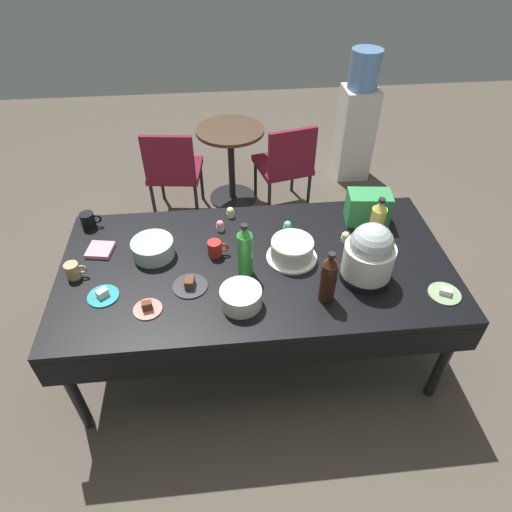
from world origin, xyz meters
TOP-DOWN VIEW (x-y plane):
  - ground at (0.00, 0.00)m, footprint 9.00×9.00m
  - potluck_table at (0.00, 0.00)m, footprint 2.20×1.10m
  - frosted_layer_cake at (0.21, 0.02)m, footprint 0.29×0.29m
  - slow_cooker at (0.58, -0.17)m, footprint 0.28×0.28m
  - glass_salad_bowl at (-0.58, 0.13)m, footprint 0.24×0.24m
  - ceramic_snack_bowl at (-0.11, -0.30)m, footprint 0.21×0.21m
  - dessert_plate_teal at (-0.82, -0.18)m, footprint 0.16×0.16m
  - dessert_plate_charcoal at (-0.37, -0.15)m, footprint 0.19×0.19m
  - dessert_plate_coral at (-0.58, -0.30)m, footprint 0.15×0.15m
  - dessert_plate_sage at (0.96, -0.34)m, footprint 0.17×0.17m
  - cupcake_rose at (0.22, 0.27)m, footprint 0.05×0.05m
  - cupcake_mint at (-0.19, 0.32)m, footprint 0.05×0.05m
  - cupcake_cocoa at (-0.12, 0.45)m, footprint 0.05×0.05m
  - cupcake_lemon at (0.55, 0.14)m, footprint 0.05×0.05m
  - soda_bottle_ginger_ale at (0.69, 0.07)m, footprint 0.08×0.08m
  - soda_bottle_lime_soda at (-0.07, -0.07)m, footprint 0.08×0.08m
  - soda_bottle_cola at (0.33, -0.31)m, footprint 0.08×0.08m
  - coffee_mug_black at (-1.00, 0.44)m, footprint 0.13×0.09m
  - coffee_mug_tan at (-0.99, -0.01)m, footprint 0.12×0.08m
  - coffee_mug_red at (-0.23, 0.09)m, footprint 0.12×0.08m
  - soda_carton at (0.73, 0.33)m, footprint 0.28×0.19m
  - paper_napkin_stack at (-0.89, 0.19)m, footprint 0.16×0.16m
  - maroon_chair_left at (-0.56, 1.55)m, footprint 0.49×0.49m
  - maroon_chair_right at (0.42, 1.55)m, footprint 0.53×0.53m
  - round_cafe_table at (-0.05, 1.77)m, footprint 0.60×0.60m
  - water_cooler at (1.19, 2.11)m, footprint 0.32×0.32m

SIDE VIEW (x-z plane):
  - ground at x=0.00m, z-range 0.00..0.00m
  - maroon_chair_left at x=-0.56m, z-range 0.07..0.92m
  - maroon_chair_right at x=0.42m, z-range 0.07..0.92m
  - round_cafe_table at x=-0.05m, z-range 0.14..0.86m
  - water_cooler at x=1.19m, z-range -0.03..1.21m
  - potluck_table at x=0.00m, z-range 0.31..1.06m
  - dessert_plate_sage at x=0.96m, z-range 0.74..0.78m
  - dessert_plate_teal at x=-0.82m, z-range 0.74..0.78m
  - paper_napkin_stack at x=-0.89m, z-range 0.75..0.77m
  - dessert_plate_coral at x=-0.58m, z-range 0.74..0.79m
  - dessert_plate_charcoal at x=-0.37m, z-range 0.74..0.79m
  - cupcake_rose at x=0.22m, z-range 0.75..0.82m
  - cupcake_mint at x=-0.19m, z-range 0.75..0.82m
  - cupcake_cocoa at x=-0.12m, z-range 0.75..0.82m
  - cupcake_lemon at x=0.55m, z-range 0.75..0.82m
  - coffee_mug_tan at x=-0.99m, z-range 0.75..0.84m
  - coffee_mug_red at x=-0.23m, z-range 0.75..0.84m
  - coffee_mug_black at x=-1.00m, z-range 0.75..0.84m
  - glass_salad_bowl at x=-0.58m, z-range 0.75..0.85m
  - ceramic_snack_bowl at x=-0.11m, z-range 0.75..0.85m
  - frosted_layer_cake at x=0.21m, z-range 0.75..0.87m
  - soda_carton at x=0.73m, z-range 0.75..0.95m
  - soda_bottle_cola at x=0.33m, z-range 0.74..1.05m
  - soda_bottle_lime_soda at x=-0.07m, z-range 0.74..1.07m
  - soda_bottle_ginger_ale at x=0.69m, z-range 0.74..1.08m
  - slow_cooker at x=0.58m, z-range 0.74..1.08m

